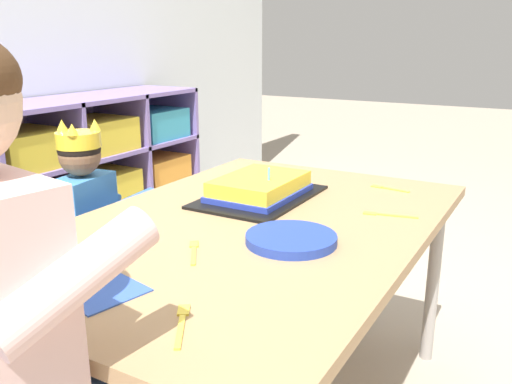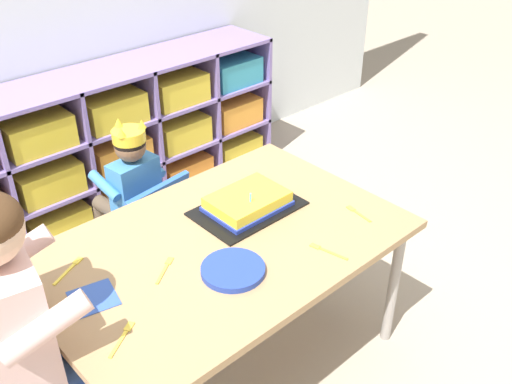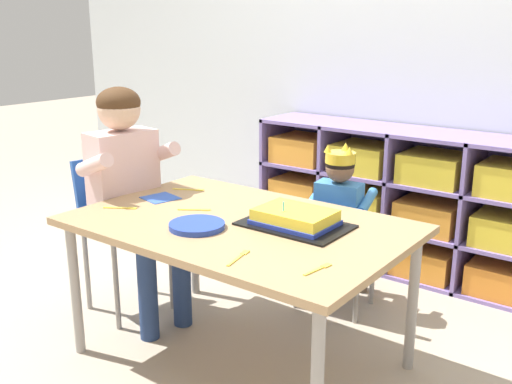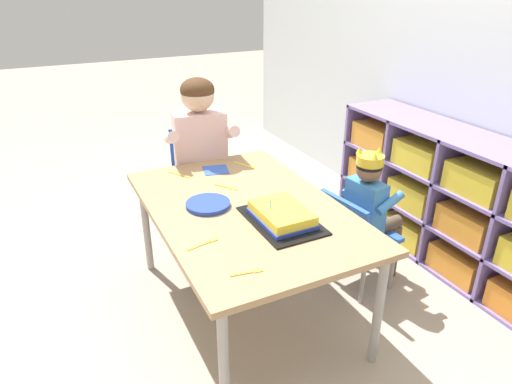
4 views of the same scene
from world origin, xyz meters
name	(u,v)px [view 2 (image 2 of 4)]	position (x,y,z in m)	size (l,w,h in m)	color
ground	(225,360)	(0.00, 0.00, 0.00)	(16.00, 16.00, 0.00)	tan
storage_cubby_shelf	(112,147)	(0.29, 1.28, 0.37)	(2.03, 0.37, 0.79)	#7F6BB2
activity_table	(221,252)	(0.00, 0.00, 0.55)	(1.27, 0.84, 0.60)	#A37F56
classroom_chair_blue	(147,220)	(0.07, 0.61, 0.34)	(0.40, 0.34, 0.56)	blue
child_with_crown	(129,183)	(0.06, 0.71, 0.49)	(0.31, 0.32, 0.80)	#3D7FBC
classroom_chair_adult_side	(9,380)	(-0.76, 0.05, 0.46)	(0.41, 0.41, 0.73)	#1E4CA8
adult_helper_seated	(36,312)	(-0.64, 0.03, 0.66)	(0.46, 0.44, 1.07)	beige
birthday_cake_on_tray	(248,203)	(0.20, 0.08, 0.63)	(0.40, 0.26, 0.10)	black
paper_plate_stack	(233,270)	(-0.08, -0.16, 0.61)	(0.21, 0.21, 0.02)	#233DA3
paper_napkin_square	(93,298)	(-0.47, 0.04, 0.60)	(0.13, 0.13, 0.00)	#3356B7
fork_near_cake_tray	(123,337)	(-0.49, -0.16, 0.60)	(0.12, 0.09, 0.00)	yellow
fork_at_table_front_edge	(165,268)	(-0.23, 0.01, 0.60)	(0.12, 0.09, 0.00)	yellow
fork_beside_plate_stack	(326,251)	(0.23, -0.29, 0.60)	(0.04, 0.14, 0.00)	yellow
fork_near_child_seat	(357,213)	(0.49, -0.21, 0.60)	(0.03, 0.12, 0.00)	yellow
fork_scattered_mid_table	(70,269)	(-0.46, 0.21, 0.60)	(0.14, 0.08, 0.00)	yellow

